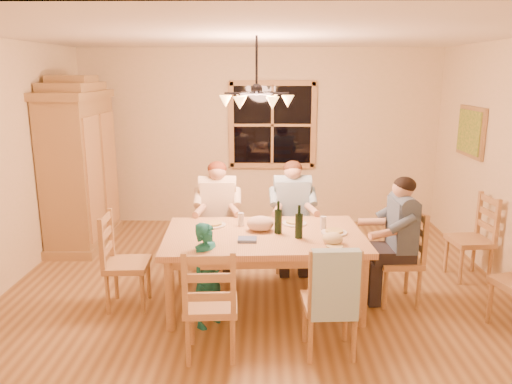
{
  "coord_description": "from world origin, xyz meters",
  "views": [
    {
      "loc": [
        0.09,
        -5.21,
        2.35
      ],
      "look_at": [
        -0.01,
        0.1,
        1.06
      ],
      "focal_mm": 35.0,
      "sensor_mm": 36.0,
      "label": 1
    }
  ],
  "objects_px": {
    "armoire": "(80,169)",
    "dining_table": "(264,243)",
    "adult_woman": "(218,203)",
    "chair_near_left": "(211,322)",
    "chair_end_right": "(397,274)",
    "chair_near_right": "(329,319)",
    "adult_slate_man": "(400,224)",
    "child": "(208,275)",
    "adult_plaid_man": "(292,202)",
    "wine_bottle_b": "(299,222)",
    "chair_end_left": "(128,278)",
    "chair_spare_back": "(468,253)",
    "chair_far_left": "(219,246)",
    "wine_bottle_a": "(278,217)",
    "chandelier": "(257,99)",
    "chair_far_right": "(292,245)"
  },
  "relations": [
    {
      "from": "armoire",
      "to": "dining_table",
      "type": "bearing_deg",
      "value": -36.15
    },
    {
      "from": "armoire",
      "to": "adult_woman",
      "type": "distance_m",
      "value": 2.17
    },
    {
      "from": "chair_near_left",
      "to": "chair_end_right",
      "type": "distance_m",
      "value": 2.1
    },
    {
      "from": "chair_near_right",
      "to": "armoire",
      "type": "bearing_deg",
      "value": 134.78
    },
    {
      "from": "adult_slate_man",
      "to": "child",
      "type": "xyz_separation_m",
      "value": [
        -1.91,
        -0.54,
        -0.34
      ]
    },
    {
      "from": "chair_near_right",
      "to": "adult_plaid_man",
      "type": "xyz_separation_m",
      "value": [
        -0.22,
        1.87,
        0.54
      ]
    },
    {
      "from": "chair_end_right",
      "to": "wine_bottle_b",
      "type": "height_order",
      "value": "wine_bottle_b"
    },
    {
      "from": "chair_end_right",
      "to": "adult_woman",
      "type": "distance_m",
      "value": 2.17
    },
    {
      "from": "chair_end_left",
      "to": "chair_near_right",
      "type": "bearing_deg",
      "value": 63.43
    },
    {
      "from": "adult_plaid_man",
      "to": "child",
      "type": "height_order",
      "value": "adult_plaid_man"
    },
    {
      "from": "dining_table",
      "to": "chair_spare_back",
      "type": "bearing_deg",
      "value": 16.83
    },
    {
      "from": "child",
      "to": "chair_spare_back",
      "type": "xyz_separation_m",
      "value": [
        2.89,
        1.17,
        -0.2
      ]
    },
    {
      "from": "chair_far_left",
      "to": "child",
      "type": "relative_size",
      "value": 0.98
    },
    {
      "from": "adult_woman",
      "to": "chair_spare_back",
      "type": "height_order",
      "value": "adult_woman"
    },
    {
      "from": "chair_far_left",
      "to": "adult_plaid_man",
      "type": "distance_m",
      "value": 1.04
    },
    {
      "from": "adult_plaid_man",
      "to": "child",
      "type": "relative_size",
      "value": 0.87
    },
    {
      "from": "adult_plaid_man",
      "to": "chair_near_right",
      "type": "bearing_deg",
      "value": 93.37
    },
    {
      "from": "wine_bottle_a",
      "to": "wine_bottle_b",
      "type": "relative_size",
      "value": 1.0
    },
    {
      "from": "chair_end_right",
      "to": "chair_near_left",
      "type": "bearing_deg",
      "value": 116.57
    },
    {
      "from": "armoire",
      "to": "child",
      "type": "xyz_separation_m",
      "value": [
        1.98,
        -2.29,
        -0.55
      ]
    },
    {
      "from": "wine_bottle_a",
      "to": "chandelier",
      "type": "bearing_deg",
      "value": 119.07
    },
    {
      "from": "chandelier",
      "to": "child",
      "type": "bearing_deg",
      "value": -116.37
    },
    {
      "from": "dining_table",
      "to": "chair_spare_back",
      "type": "relative_size",
      "value": 2.08
    },
    {
      "from": "adult_slate_man",
      "to": "adult_plaid_man",
      "type": "bearing_deg",
      "value": 46.64
    },
    {
      "from": "chair_near_left",
      "to": "adult_slate_man",
      "type": "bearing_deg",
      "value": 26.57
    },
    {
      "from": "adult_woman",
      "to": "chair_end_right",
      "type": "bearing_deg",
      "value": 153.43
    },
    {
      "from": "chandelier",
      "to": "chair_end_left",
      "type": "distance_m",
      "value": 2.26
    },
    {
      "from": "armoire",
      "to": "dining_table",
      "type": "distance_m",
      "value": 3.13
    },
    {
      "from": "chair_far_left",
      "to": "adult_slate_man",
      "type": "bearing_deg",
      "value": 153.43
    },
    {
      "from": "wine_bottle_b",
      "to": "armoire",
      "type": "bearing_deg",
      "value": 145.55
    },
    {
      "from": "wine_bottle_b",
      "to": "chair_spare_back",
      "type": "xyz_separation_m",
      "value": [
        2.03,
        0.84,
        -0.62
      ]
    },
    {
      "from": "dining_table",
      "to": "adult_woman",
      "type": "relative_size",
      "value": 2.36
    },
    {
      "from": "chair_near_right",
      "to": "chair_end_left",
      "type": "relative_size",
      "value": 1.0
    },
    {
      "from": "chandelier",
      "to": "wine_bottle_b",
      "type": "relative_size",
      "value": 2.33
    },
    {
      "from": "chair_far_right",
      "to": "wine_bottle_b",
      "type": "height_order",
      "value": "wine_bottle_b"
    },
    {
      "from": "wine_bottle_a",
      "to": "child",
      "type": "relative_size",
      "value": 0.33
    },
    {
      "from": "chair_far_right",
      "to": "chair_spare_back",
      "type": "bearing_deg",
      "value": 169.74
    },
    {
      "from": "armoire",
      "to": "wine_bottle_b",
      "type": "distance_m",
      "value": 3.45
    },
    {
      "from": "chair_far_left",
      "to": "chair_far_right",
      "type": "relative_size",
      "value": 1.0
    },
    {
      "from": "chair_far_right",
      "to": "chair_near_right",
      "type": "bearing_deg",
      "value": 93.37
    },
    {
      "from": "chair_end_left",
      "to": "adult_woman",
      "type": "bearing_deg",
      "value": 136.74
    },
    {
      "from": "chandelier",
      "to": "chair_near_left",
      "type": "distance_m",
      "value": 2.29
    },
    {
      "from": "adult_slate_man",
      "to": "chair_end_left",
      "type": "bearing_deg",
      "value": 90.0
    },
    {
      "from": "armoire",
      "to": "wine_bottle_a",
      "type": "height_order",
      "value": "armoire"
    },
    {
      "from": "wine_bottle_b",
      "to": "chair_far_right",
      "type": "bearing_deg",
      "value": 90.34
    },
    {
      "from": "chair_near_left",
      "to": "adult_woman",
      "type": "distance_m",
      "value": 1.96
    },
    {
      "from": "chair_near_left",
      "to": "chair_near_right",
      "type": "height_order",
      "value": "same"
    },
    {
      "from": "child",
      "to": "chair_spare_back",
      "type": "bearing_deg",
      "value": -31.49
    },
    {
      "from": "adult_woman",
      "to": "chair_far_right",
      "type": "bearing_deg",
      "value": -180.0
    },
    {
      "from": "adult_plaid_man",
      "to": "adult_slate_man",
      "type": "bearing_deg",
      "value": 136.64
    }
  ]
}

